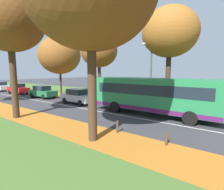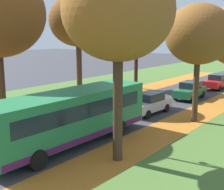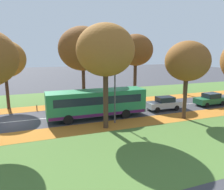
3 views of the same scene
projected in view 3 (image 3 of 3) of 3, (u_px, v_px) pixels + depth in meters
The scene contains 19 objects.
ground_plane at pixel (16, 121), 22.18m from camera, with size 160.00×160.00×0.00m, color #38383D.
grass_verge_left at pixel (145, 93), 37.55m from camera, with size 12.00×90.00×0.01m, color #476B2D.
leaf_litter_left at pixel (123, 101), 31.25m from camera, with size 2.80×60.00×0.00m, color #B26B23.
leaf_litter_right at pixel (159, 119), 22.81m from camera, with size 2.80×60.00×0.00m, color #B26B23.
road_centre_line at pixel (178, 105), 29.11m from camera, with size 0.12×80.00×0.01m, color silver.
tree_left_nearest at pixel (4, 59), 25.85m from camera, with size 4.96×4.96×8.35m.
tree_left_near at pixel (83, 49), 28.39m from camera, with size 6.35×6.35×10.19m.
tree_left_mid at pixel (136, 50), 31.28m from camera, with size 4.99×4.99×9.43m.
tree_left_far at pixel (186, 56), 34.68m from camera, with size 4.79×4.79×8.40m.
tree_right_near at pixel (105, 50), 18.97m from camera, with size 5.12×5.12×9.41m.
tree_right_mid at pixel (187, 61), 22.02m from camera, with size 4.50×4.50×8.06m.
bollard_second at pixel (11, 110), 25.14m from camera, with size 0.12×0.12×0.65m, color #4C3823.
bollard_third at pixel (37, 108), 26.11m from camera, with size 0.12×0.12×0.69m, color #4C3823.
bollard_fourth at pixel (61, 106), 27.16m from camera, with size 0.12×0.12×0.66m, color #4C3823.
bollard_fifth at pixel (84, 104), 28.13m from camera, with size 0.12×0.12×0.73m, color #4C3823.
streetlamp_right at pixel (114, 85), 21.30m from camera, with size 1.89×0.28×6.00m.
bus at pixel (96, 102), 23.10m from camera, with size 2.78×10.44×2.98m.
car_silver_lead at pixel (164, 103), 26.44m from camera, with size 1.93×4.27×1.62m.
car_green_following at pixel (210, 99), 28.70m from camera, with size 1.86×4.24×1.62m.
Camera 3 is at (23.32, 1.69, 7.00)m, focal length 35.00 mm.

